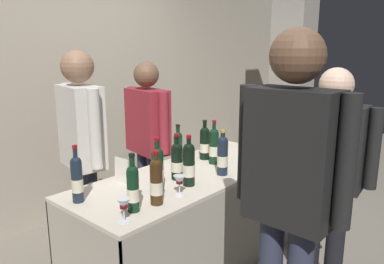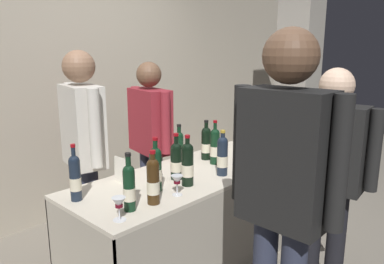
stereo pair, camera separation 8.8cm
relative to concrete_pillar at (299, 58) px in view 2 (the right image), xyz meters
The scene contains 21 objects.
back_partition 2.48m from the concrete_pillar, 147.81° to the left, with size 7.71×0.12×2.94m, color #B2A893.
concrete_pillar is the anchor object (origin of this frame).
tasting_table 2.35m from the concrete_pillar, behind, with size 1.86×0.72×0.79m.
featured_wine_bottle 1.90m from the concrete_pillar, behind, with size 0.08×0.08×0.32m.
display_bottle_0 2.09m from the concrete_pillar, behind, with size 0.07×0.07×0.30m.
display_bottle_1 3.00m from the concrete_pillar, behind, with size 0.07×0.07×0.34m.
display_bottle_2 1.95m from the concrete_pillar, behind, with size 0.07×0.07×0.34m.
display_bottle_3 2.43m from the concrete_pillar, 168.66° to the right, with size 0.08×0.08×0.34m.
display_bottle_4 2.38m from the concrete_pillar, behind, with size 0.08×0.08×0.32m.
display_bottle_5 2.91m from the concrete_pillar, 169.92° to the right, with size 0.07×0.07×0.33m.
display_bottle_6 2.61m from the concrete_pillar, behind, with size 0.08×0.08×0.34m.
display_bottle_7 2.15m from the concrete_pillar, 165.88° to the right, with size 0.08×0.08×0.33m.
display_bottle_8 2.77m from the concrete_pillar, 168.84° to the right, with size 0.07×0.07×0.32m.
wine_glass_near_vendor 3.04m from the concrete_pillar, 169.18° to the right, with size 0.07×0.07×0.13m.
wine_glass_mid 2.61m from the concrete_pillar, 167.83° to the right, with size 0.07×0.07×0.13m.
flower_vase 1.49m from the concrete_pillar, 169.09° to the right, with size 0.09×0.09×0.40m.
brochure_stand 2.66m from the concrete_pillar, behind, with size 0.13×0.01×0.17m, color silver.
vendor_presenter 2.67m from the concrete_pillar, behind, with size 0.28×0.55×1.65m.
vendor_assistant 2.05m from the concrete_pillar, 169.32° to the left, with size 0.29×0.59×1.56m.
taster_foreground_right 2.14m from the concrete_pillar, 145.94° to the right, with size 0.25×0.57×1.55m.
taster_foreground_left 2.86m from the concrete_pillar, 153.18° to the right, with size 0.24×0.56×1.75m.
Camera 2 is at (-1.85, -1.75, 1.67)m, focal length 34.64 mm.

